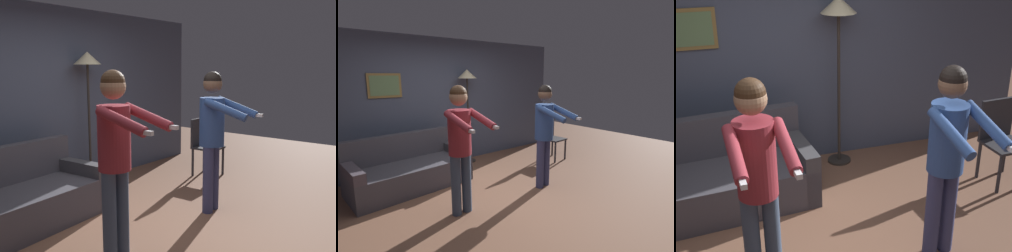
# 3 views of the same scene
# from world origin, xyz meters

# --- Properties ---
(back_wall_assembly) EXTENTS (6.40, 0.09, 2.60)m
(back_wall_assembly) POSITION_xyz_m (-0.01, 2.08, 1.30)
(back_wall_assembly) COLOR #4A546B
(back_wall_assembly) RESTS_ON ground_plane
(couch) EXTENTS (1.97, 1.01, 0.87)m
(couch) POSITION_xyz_m (-0.79, 1.30, 0.28)
(couch) COLOR #4A4851
(couch) RESTS_ON ground_plane
(torchiere_lamp) EXTENTS (0.40, 0.40, 1.98)m
(torchiere_lamp) POSITION_xyz_m (0.67, 1.83, 1.71)
(torchiere_lamp) COLOR #332D28
(torchiere_lamp) RESTS_ON ground_plane
(person_standing_left) EXTENTS (0.45, 0.74, 1.74)m
(person_standing_left) POSITION_xyz_m (-0.54, -0.02, 1.06)
(person_standing_left) COLOR #3E4F69
(person_standing_left) RESTS_ON ground_plane
(person_standing_right) EXTENTS (0.49, 0.69, 1.71)m
(person_standing_right) POSITION_xyz_m (0.97, -0.10, 1.04)
(person_standing_right) COLOR #3A406E
(person_standing_right) RESTS_ON ground_plane
(dining_chair_distant) EXTENTS (0.44, 0.44, 0.93)m
(dining_chair_distant) POSITION_xyz_m (2.23, 0.86, 0.53)
(dining_chair_distant) COLOR #2D2D33
(dining_chair_distant) RESTS_ON ground_plane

